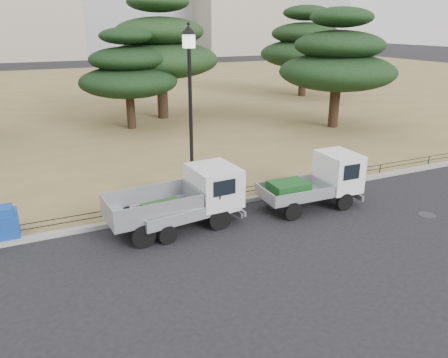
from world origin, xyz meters
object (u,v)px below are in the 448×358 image
truck_large (182,197)px  street_lamp (190,89)px  truck_kei_front (195,201)px  truck_kei_rear (317,181)px

truck_large → street_lamp: street_lamp is taller
truck_kei_front → street_lamp: (0.47, 1.44, 3.46)m
truck_large → truck_kei_front: truck_large is taller
street_lamp → truck_kei_front: bearing=-108.0°
truck_large → truck_kei_front: 0.45m
truck_kei_rear → truck_large: bearing=176.2°
truck_kei_rear → street_lamp: bearing=158.8°
truck_kei_rear → street_lamp: (-4.22, 1.74, 3.39)m
truck_large → truck_kei_front: bearing=-22.9°
truck_kei_rear → truck_kei_front: bearing=177.5°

